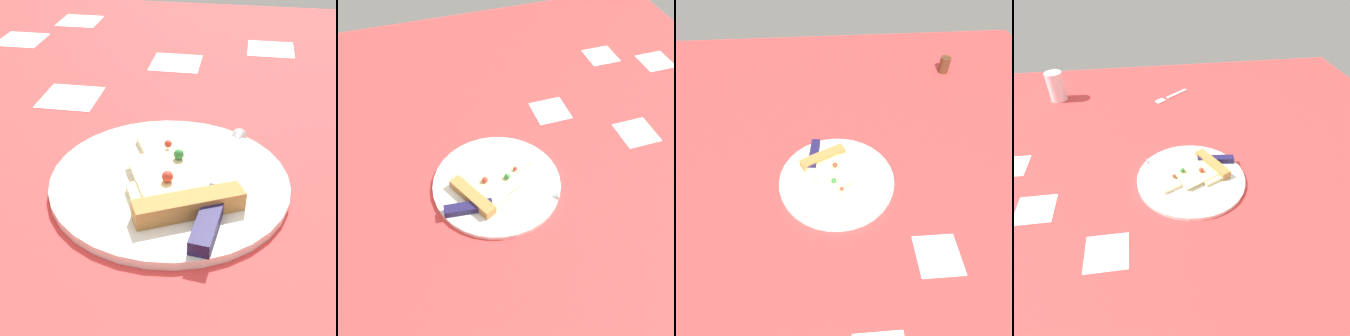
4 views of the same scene
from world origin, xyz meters
TOP-DOWN VIEW (x-y plane):
  - ground_plane at (-0.02, 0.05)cm, footprint 157.67×157.67cm
  - plate at (-0.76, -1.01)cm, footprint 28.05×28.05cm
  - pizza_slice at (0.40, -3.33)cm, footprint 14.97×19.05cm
  - knife at (5.21, -4.18)cm, footprint 4.96×24.08cm
  - pepper_shaker at (-41.51, -48.08)cm, footprint 3.56×3.56cm

SIDE VIEW (x-z plane):
  - ground_plane at x=-0.02cm, z-range -3.00..0.00cm
  - plate at x=-0.76cm, z-range 0.00..1.04cm
  - knife at x=5.21cm, z-range 0.42..2.87cm
  - pizza_slice at x=0.40cm, z-range 0.53..3.14cm
  - pepper_shaker at x=-41.51cm, z-range 0.00..5.42cm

